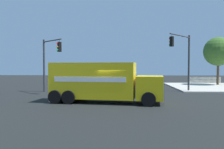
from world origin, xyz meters
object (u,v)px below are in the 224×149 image
Objects in this scene: delivery_truck at (102,82)px; traffic_light_secondary at (183,54)px; traffic_light_primary at (49,57)px; shade_tree_near at (218,52)px.

traffic_light_secondary is (-7.81, -6.78, 2.48)m from delivery_truck.
shade_tree_near is at bearing -155.83° from traffic_light_primary.
traffic_light_secondary is 0.89× the size of shade_tree_near.
shade_tree_near is (-14.82, -15.50, 3.19)m from delivery_truck.
traffic_light_secondary reaches higher than delivery_truck.
traffic_light_secondary is at bearing -139.02° from delivery_truck.
traffic_light_secondary is (-13.84, -0.64, 0.39)m from traffic_light_primary.
traffic_light_secondary is at bearing -177.35° from traffic_light_primary.
traffic_light_primary is at bearing 2.65° from traffic_light_secondary.
traffic_light_primary is 22.88m from shade_tree_near.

